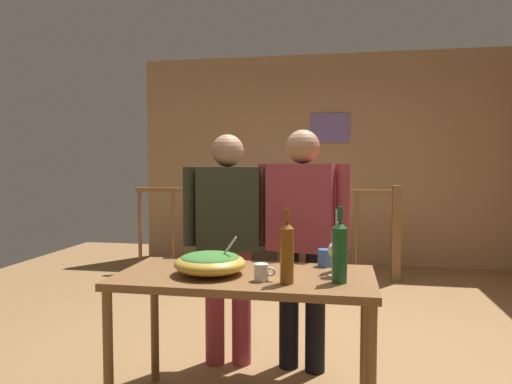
% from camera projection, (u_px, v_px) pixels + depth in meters
% --- Properties ---
extents(ground_plane, '(8.19, 8.19, 0.00)m').
position_uv_depth(ground_plane, '(305.00, 352.00, 3.39)').
color(ground_plane, olive).
extents(back_wall, '(5.05, 0.10, 2.83)m').
position_uv_depth(back_wall, '(324.00, 160.00, 6.40)').
color(back_wall, tan).
rests_on(back_wall, ground_plane).
extents(framed_picture, '(0.51, 0.03, 0.39)m').
position_uv_depth(framed_picture, '(330.00, 128.00, 6.30)').
color(framed_picture, '#7561AC').
extents(stair_railing, '(3.24, 0.10, 1.11)m').
position_uv_depth(stair_railing, '(300.00, 221.00, 5.60)').
color(stair_railing, brown).
rests_on(stair_railing, ground_plane).
extents(tv_console, '(0.90, 0.40, 0.48)m').
position_uv_depth(tv_console, '(261.00, 247.00, 6.27)').
color(tv_console, '#38281E').
rests_on(tv_console, ground_plane).
extents(flat_screen_tv, '(0.67, 0.12, 0.50)m').
position_uv_depth(flat_screen_tv, '(261.00, 208.00, 6.21)').
color(flat_screen_tv, black).
rests_on(flat_screen_tv, tv_console).
extents(serving_table, '(1.36, 0.67, 0.78)m').
position_uv_depth(serving_table, '(245.00, 289.00, 2.50)').
color(serving_table, brown).
rests_on(serving_table, ground_plane).
extents(salad_bowl, '(0.38, 0.38, 0.21)m').
position_uv_depth(salad_bowl, '(210.00, 262.00, 2.48)').
color(salad_bowl, gold).
rests_on(salad_bowl, serving_table).
extents(wine_glass, '(0.08, 0.08, 0.18)m').
position_uv_depth(wine_glass, '(336.00, 252.00, 2.43)').
color(wine_glass, silver).
rests_on(wine_glass, serving_table).
extents(wine_bottle_amber, '(0.07, 0.07, 0.37)m').
position_uv_depth(wine_bottle_amber, '(287.00, 252.00, 2.28)').
color(wine_bottle_amber, brown).
rests_on(wine_bottle_amber, serving_table).
extents(wine_bottle_clear, '(0.07, 0.07, 0.34)m').
position_uv_depth(wine_bottle_clear, '(338.00, 247.00, 2.54)').
color(wine_bottle_clear, silver).
rests_on(wine_bottle_clear, serving_table).
extents(wine_bottle_green, '(0.07, 0.07, 0.38)m').
position_uv_depth(wine_bottle_green, '(340.00, 251.00, 2.30)').
color(wine_bottle_green, '#1E5628').
rests_on(wine_bottle_green, serving_table).
extents(mug_blue, '(0.12, 0.08, 0.10)m').
position_uv_depth(mug_blue, '(325.00, 258.00, 2.67)').
color(mug_blue, '#3866B2').
rests_on(mug_blue, serving_table).
extents(mug_white, '(0.11, 0.07, 0.09)m').
position_uv_depth(mug_white, '(262.00, 272.00, 2.34)').
color(mug_white, white).
rests_on(mug_white, serving_table).
extents(person_standing_left, '(0.59, 0.30, 1.55)m').
position_uv_depth(person_standing_left, '(228.00, 230.00, 3.15)').
color(person_standing_left, '#9E3842').
rests_on(person_standing_left, ground_plane).
extents(person_standing_right, '(0.61, 0.30, 1.58)m').
position_uv_depth(person_standing_right, '(302.00, 229.00, 3.06)').
color(person_standing_right, black).
rests_on(person_standing_right, ground_plane).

